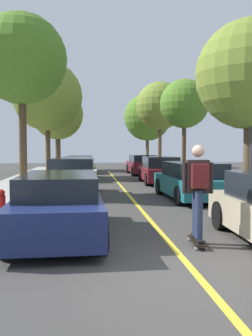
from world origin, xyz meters
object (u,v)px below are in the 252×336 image
Objects in this scene: street_tree_right_far at (160,106)px; skateboard at (197,241)px; street_tree_left_near at (47,96)px; parked_car_right_farthest at (142,165)px; fire_hydrant at (1,204)px; parked_car_left_farthest at (80,164)px; parked_car_right_far at (160,170)px; street_tree_left_far at (58,114)px; parked_car_right_near at (193,181)px; parked_car_left_nearest at (59,205)px; street_tree_right_near at (184,104)px; skateboarder at (198,186)px; parked_car_left_near at (73,177)px; street_tree_left_nearest at (22,60)px; street_tree_right_farthest at (147,117)px; parked_car_left_far at (78,168)px; street_tree_right_nearest at (250,75)px.

street_tree_right_far reaches higher than skateboard.
street_tree_left_near is at bearing 105.58° from skateboard.
fire_hydrant is (-5.85, -16.10, -0.19)m from parked_car_right_farthest.
fire_hydrant is at bearing -94.75° from parked_car_left_farthest.
parked_car_right_far is 0.68× the size of street_tree_left_far.
parked_car_right_near reaches higher than fire_hydrant.
parked_car_left_farthest is 0.96× the size of parked_car_right_far.
parked_car_left_nearest reaches higher than fire_hydrant.
street_tree_right_near is at bearing -13.00° from street_tree_left_near.
skateboarder is (-1.70, -12.22, 0.46)m from parked_car_right_far.
skateboard is (2.66, -1.05, -0.57)m from parked_car_left_nearest.
parked_car_left_near reaches higher than parked_car_left_farthest.
parked_car_right_near is 7.82m from street_tree_left_nearest.
parked_car_right_far is 10.63m from street_tree_right_far.
street_tree_right_far is at bearing -90.00° from street_tree_right_farthest.
parked_car_left_nearest is 27.73m from street_tree_right_farthest.
parked_car_left_far is 2.60× the size of skateboarder.
street_tree_left_nearest is at bearing -143.60° from parked_car_right_far.
street_tree_right_nearest is 1.07× the size of street_tree_right_near.
street_tree_right_farthest is (6.22, 7.29, 4.10)m from parked_car_left_farthest.
street_tree_right_farthest is at bearing 54.99° from street_tree_left_near.
street_tree_right_far is 22.35m from skateboarder.
parked_car_right_far is at bearing -30.90° from parked_car_left_far.
street_tree_right_near is (1.86, 8.22, 3.75)m from parked_car_right_near.
street_tree_left_nearest is at bearing -98.25° from parked_car_left_farthest.
street_tree_left_nearest reaches higher than parked_car_left_nearest.
parked_car_left_farthest is 0.75× the size of street_tree_right_near.
street_tree_right_nearest is at bearing -74.15° from parked_car_right_far.
street_tree_left_nearest is at bearing -90.00° from street_tree_left_far.
parked_car_right_near is 0.71× the size of street_tree_right_nearest.
street_tree_right_far reaches higher than parked_car_left_nearest.
parked_car_right_near is 0.62× the size of street_tree_left_near.
parked_car_right_near is 0.76× the size of street_tree_right_near.
street_tree_left_far is 1.14× the size of street_tree_right_near.
street_tree_right_nearest is (1.86, -0.52, 3.70)m from parked_car_right_near.
street_tree_left_nearest is 16.22m from street_tree_right_far.
street_tree_left_near is 3.90× the size of skateboarder.
parked_car_left_nearest is 6.69m from parked_car_right_near.
parked_car_left_nearest is 6.07× the size of fire_hydrant.
parked_car_left_nearest is 19.42m from parked_car_left_farthest.
parked_car_left_nearest is at bearing -111.37° from parked_car_right_far.
parked_car_left_far is 5.07m from parked_car_right_far.
street_tree_right_far reaches higher than street_tree_left_nearest.
parked_car_left_far is 0.69× the size of street_tree_left_nearest.
street_tree_left_far reaches higher than parked_car_left_near.
street_tree_right_near reaches higher than skateboarder.
street_tree_right_farthest is (8.09, 20.16, -0.41)m from street_tree_left_nearest.
street_tree_right_far reaches higher than fire_hydrant.
parked_car_right_near is at bearing -89.98° from parked_car_right_far.
street_tree_left_far is at bearing 90.00° from street_tree_left_nearest.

